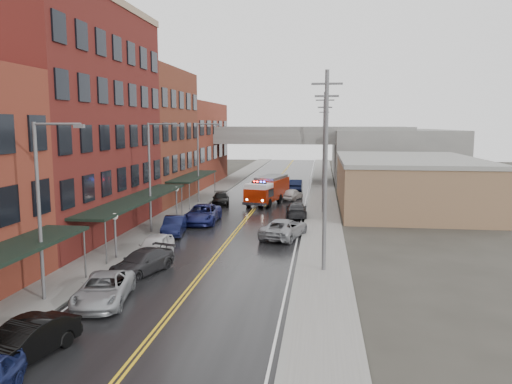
{
  "coord_description": "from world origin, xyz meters",
  "views": [
    {
      "loc": [
        6.97,
        -14.58,
        8.9
      ],
      "look_at": [
        1.32,
        28.25,
        3.0
      ],
      "focal_mm": 35.0,
      "sensor_mm": 36.0,
      "label": 1
    }
  ],
  "objects": [
    {
      "name": "curb_right",
      "position": [
        5.65,
        30.0,
        0.07
      ],
      "size": [
        0.3,
        160.0,
        0.15
      ],
      "primitive_type": "cube",
      "color": "gray",
      "rests_on": "ground"
    },
    {
      "name": "sidewalk_left",
      "position": [
        -7.3,
        30.0,
        0.07
      ],
      "size": [
        3.0,
        160.0,
        0.15
      ],
      "primitive_type": "cube",
      "color": "slate",
      "rests_on": "ground"
    },
    {
      "name": "parked_car_right_2",
      "position": [
        3.6,
        43.82,
        0.68
      ],
      "size": [
        2.73,
        4.27,
        1.35
      ],
      "primitive_type": "imported",
      "rotation": [
        0.0,
        0.0,
        2.83
      ],
      "color": "white",
      "rests_on": "ground"
    },
    {
      "name": "brick_building_b",
      "position": [
        -13.3,
        23.0,
        9.0
      ],
      "size": [
        9.0,
        20.0,
        18.0
      ],
      "primitive_type": "cube",
      "color": "#531616",
      "rests_on": "ground"
    },
    {
      "name": "utility_pole_0",
      "position": [
        7.2,
        15.0,
        6.31
      ],
      "size": [
        1.8,
        0.24,
        12.0
      ],
      "color": "#59595B",
      "rests_on": "ground"
    },
    {
      "name": "parked_car_left_7",
      "position": [
        -4.07,
        39.2,
        0.66
      ],
      "size": [
        2.65,
        4.82,
        1.32
      ],
      "primitive_type": "imported",
      "rotation": [
        0.0,
        0.0,
        0.18
      ],
      "color": "black",
      "rests_on": "ground"
    },
    {
      "name": "parked_car_left_2",
      "position": [
        -3.74,
        8.27,
        0.71
      ],
      "size": [
        3.22,
        5.43,
        1.42
      ],
      "primitive_type": "imported",
      "rotation": [
        0.0,
        0.0,
        0.18
      ],
      "color": "gray",
      "rests_on": "ground"
    },
    {
      "name": "parked_car_right_1",
      "position": [
        4.62,
        32.82,
        0.72
      ],
      "size": [
        2.29,
        5.04,
        1.43
      ],
      "primitive_type": "imported",
      "rotation": [
        0.0,
        0.0,
        3.2
      ],
      "color": "#242426",
      "rests_on": "ground"
    },
    {
      "name": "street_lamp_0",
      "position": [
        -6.55,
        8.0,
        5.19
      ],
      "size": [
        2.64,
        0.22,
        9.0
      ],
      "color": "#59595B",
      "rests_on": "ground"
    },
    {
      "name": "fire_truck",
      "position": [
        0.99,
        40.68,
        1.62
      ],
      "size": [
        4.73,
        8.58,
        2.99
      ],
      "rotation": [
        0.0,
        0.0,
        -0.23
      ],
      "color": "#9B1E07",
      "rests_on": "ground"
    },
    {
      "name": "parked_car_right_3",
      "position": [
        3.6,
        52.06,
        0.77
      ],
      "size": [
        1.7,
        4.72,
        1.55
      ],
      "primitive_type": "imported",
      "rotation": [
        0.0,
        0.0,
        3.15
      ],
      "color": "black",
      "rests_on": "ground"
    },
    {
      "name": "parked_car_left_5",
      "position": [
        -4.8,
        23.83,
        0.73
      ],
      "size": [
        2.19,
        4.64,
        1.47
      ],
      "primitive_type": "imported",
      "rotation": [
        0.0,
        0.0,
        0.15
      ],
      "color": "black",
      "rests_on": "ground"
    },
    {
      "name": "utility_pole_1",
      "position": [
        7.2,
        35.0,
        6.31
      ],
      "size": [
        1.8,
        0.24,
        12.0
      ],
      "color": "#59595B",
      "rests_on": "ground"
    },
    {
      "name": "parked_car_left_1",
      "position": [
        -4.05,
        2.04,
        0.75
      ],
      "size": [
        2.62,
        4.79,
        1.5
      ],
      "primitive_type": "imported",
      "rotation": [
        0.0,
        0.0,
        -0.24
      ],
      "color": "black",
      "rests_on": "ground"
    },
    {
      "name": "brick_building_far",
      "position": [
        -13.3,
        58.0,
        6.0
      ],
      "size": [
        9.0,
        20.0,
        12.0
      ],
      "primitive_type": "cube",
      "color": "brown",
      "rests_on": "ground"
    },
    {
      "name": "utility_pole_2",
      "position": [
        7.2,
        55.0,
        6.31
      ],
      "size": [
        1.8,
        0.24,
        12.0
      ],
      "color": "#59595B",
      "rests_on": "ground"
    },
    {
      "name": "road",
      "position": [
        0.0,
        30.0,
        0.01
      ],
      "size": [
        11.0,
        160.0,
        0.02
      ],
      "primitive_type": "cube",
      "color": "black",
      "rests_on": "ground"
    },
    {
      "name": "street_lamp_2",
      "position": [
        -6.55,
        40.0,
        5.19
      ],
      "size": [
        2.64,
        0.22,
        9.0
      ],
      "color": "#59595B",
      "rests_on": "ground"
    },
    {
      "name": "globe_lamp_2",
      "position": [
        -6.4,
        30.0,
        2.31
      ],
      "size": [
        0.44,
        0.44,
        3.12
      ],
      "color": "#59595B",
      "rests_on": "ground"
    },
    {
      "name": "awning_1",
      "position": [
        -7.49,
        23.0,
        2.99
      ],
      "size": [
        2.6,
        18.0,
        3.09
      ],
      "color": "black",
      "rests_on": "ground"
    },
    {
      "name": "street_lamp_1",
      "position": [
        -6.55,
        24.0,
        5.19
      ],
      "size": [
        2.64,
        0.22,
        9.0
      ],
      "color": "#59595B",
      "rests_on": "ground"
    },
    {
      "name": "parked_car_left_6",
      "position": [
        -3.65,
        28.8,
        0.83
      ],
      "size": [
        2.97,
        6.05,
        1.65
      ],
      "primitive_type": "imported",
      "rotation": [
        0.0,
        0.0,
        0.04
      ],
      "color": "#161B53",
      "rests_on": "ground"
    },
    {
      "name": "tan_building",
      "position": [
        16.0,
        40.0,
        2.5
      ],
      "size": [
        14.0,
        22.0,
        5.0
      ],
      "primitive_type": "cube",
      "color": "#8C654B",
      "rests_on": "ground"
    },
    {
      "name": "awning_2",
      "position": [
        -7.49,
        40.5,
        2.99
      ],
      "size": [
        2.6,
        13.0,
        3.09
      ],
      "color": "black",
      "rests_on": "ground"
    },
    {
      "name": "parked_car_right_0",
      "position": [
        4.14,
        23.8,
        0.77
      ],
      "size": [
        3.93,
        6.0,
        1.53
      ],
      "primitive_type": "imported",
      "rotation": [
        0.0,
        0.0,
        2.87
      ],
      "color": "gray",
      "rests_on": "ground"
    },
    {
      "name": "parked_car_left_3",
      "position": [
        -3.6,
        13.3,
        0.69
      ],
      "size": [
        3.35,
        5.14,
        1.39
      ],
      "primitive_type": "imported",
      "rotation": [
        0.0,
        0.0,
        -0.32
      ],
      "color": "#28272A",
      "rests_on": "ground"
    },
    {
      "name": "globe_lamp_1",
      "position": [
        -6.4,
        16.0,
        2.31
      ],
      "size": [
        0.44,
        0.44,
        3.12
      ],
      "color": "#59595B",
      "rests_on": "ground"
    },
    {
      "name": "overpass",
      "position": [
        0.0,
        62.0,
        5.99
      ],
      "size": [
        40.0,
        10.0,
        7.5
      ],
      "color": "slate",
      "rests_on": "ground"
    },
    {
      "name": "sidewalk_right",
      "position": [
        7.3,
        30.0,
        0.07
      ],
      "size": [
        3.0,
        160.0,
        0.15
      ],
      "primitive_type": "cube",
      "color": "slate",
      "rests_on": "ground"
    },
    {
      "name": "brick_building_c",
      "position": [
        -13.3,
        40.5,
        7.5
      ],
      "size": [
        9.0,
        15.0,
        15.0
      ],
      "primitive_type": "cube",
      "color": "maroon",
      "rests_on": "ground"
    },
    {
      "name": "curb_left",
      "position": [
        -5.65,
        30.0,
        0.07
      ],
      "size": [
        0.3,
        160.0,
        0.15
      ],
      "primitive_type": "cube",
      "color": "gray",
      "rests_on": "ground"
    },
    {
      "name": "right_far_block",
      "position": [
        18.0,
        70.0,
        4.0
      ],
      "size": [
        18.0,
        30.0,
        8.0
      ],
      "primitive_type": "cube",
      "color": "slate",
      "rests_on": "ground"
    },
    {
      "name": "parked_car_left_4",
      "position": [
        -4.0,
        16.8,
        0.78
      ],
      "size": [
        2.02,
        4.65,
        1.56
      ],
      "primitive_type": "imported",
      "rotation": [
        0.0,
        0.0,
        0.04
      ],
      "color": "silver",
      "rests_on": "ground"
    }
  ]
}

